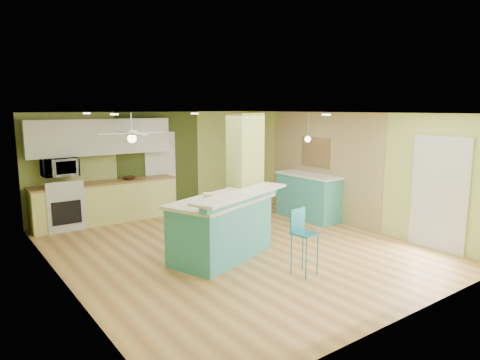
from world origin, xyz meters
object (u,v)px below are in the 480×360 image
Objects in this scene: bar_stool at (302,231)px; side_counter at (309,196)px; peninsula at (222,226)px; canister at (208,198)px; fruit_bowl at (129,178)px.

side_counter is at bearing 35.06° from bar_stool.
canister is at bearing 177.78° from peninsula.
peninsula is 3.52m from fruit_bowl.
bar_stool is 1.61m from canister.
fruit_bowl is (-0.89, 4.83, 0.28)m from bar_stool.
bar_stool is 6.22× the size of canister.
peninsula is 1.45× the size of side_counter.
peninsula is 1.48m from bar_stool.
canister is at bearing 120.09° from bar_stool.
peninsula is 0.68m from canister.
canister is (-0.96, 1.22, 0.43)m from bar_stool.
side_counter is 5.34× the size of fruit_bowl.
peninsula is 7.77× the size of fruit_bowl.
fruit_bowl is at bearing 144.71° from side_counter.
bar_stool is at bearing -86.24° from peninsula.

